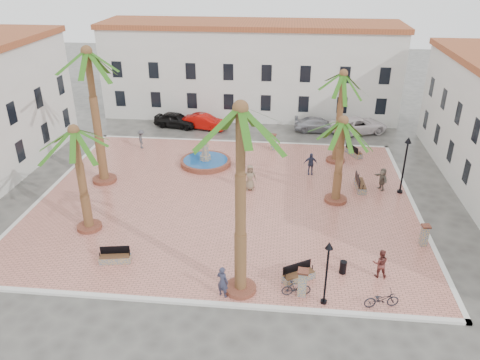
{
  "coord_description": "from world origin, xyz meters",
  "views": [
    {
      "loc": [
        4.02,
        -28.89,
        15.83
      ],
      "look_at": [
        1.0,
        0.0,
        1.6
      ],
      "focal_mm": 35.0,
      "sensor_mm": 36.0,
      "label": 1
    }
  ],
  "objects": [
    {
      "name": "plaza",
      "position": [
        0.0,
        0.0,
        0.07
      ],
      "size": [
        26.0,
        22.0,
        0.15
      ],
      "primitive_type": "cube",
      "color": "tan",
      "rests_on": "ground"
    },
    {
      "name": "bollard_se",
      "position": [
        5.19,
        -9.91,
        0.93
      ],
      "size": [
        0.59,
        0.59,
        1.51
      ],
      "rotation": [
        0.0,
        0.0,
        -0.1
      ],
      "color": "gray",
      "rests_on": "plaza"
    },
    {
      "name": "ground",
      "position": [
        0.0,
        0.0,
        0.0
      ],
      "size": [
        120.0,
        120.0,
        0.0
      ],
      "primitive_type": "plane",
      "color": "#56544F",
      "rests_on": "ground"
    },
    {
      "name": "lamppost_e",
      "position": [
        12.4,
        2.09,
        3.05
      ],
      "size": [
        0.46,
        0.46,
        4.28
      ],
      "color": "black",
      "rests_on": "plaza"
    },
    {
      "name": "pedestrian_fountain_a",
      "position": [
        1.57,
        1.48,
        1.11
      ],
      "size": [
        1.02,
        0.75,
        1.92
      ],
      "primitive_type": "imported",
      "rotation": [
        0.0,
        0.0,
        0.15
      ],
      "color": "#79654E",
      "rests_on": "plaza"
    },
    {
      "name": "bollard_n",
      "position": [
        2.94,
        9.3,
        0.89
      ],
      "size": [
        0.57,
        0.57,
        1.43
      ],
      "rotation": [
        0.0,
        0.0,
        -0.13
      ],
      "color": "gray",
      "rests_on": "plaza"
    },
    {
      "name": "kerb_s",
      "position": [
        0.0,
        -11.0,
        0.08
      ],
      "size": [
        26.3,
        0.3,
        0.16
      ],
      "primitive_type": "cube",
      "color": "silver",
      "rests_on": "ground"
    },
    {
      "name": "car_red",
      "position": [
        -4.06,
        14.39,
        0.73
      ],
      "size": [
        4.64,
        2.51,
        1.45
      ],
      "primitive_type": "imported",
      "rotation": [
        0.0,
        0.0,
        1.34
      ],
      "color": "#BB0C07",
      "rests_on": "ground"
    },
    {
      "name": "car_white",
      "position": [
        10.93,
        14.83,
        0.77
      ],
      "size": [
        6.11,
        4.4,
        1.54
      ],
      "primitive_type": "imported",
      "rotation": [
        0.0,
        0.0,
        1.94
      ],
      "color": "white",
      "rests_on": "ground"
    },
    {
      "name": "car_silver",
      "position": [
        7.1,
        14.86,
        0.67
      ],
      "size": [
        4.63,
        1.94,
        1.34
      ],
      "primitive_type": "imported",
      "rotation": [
        0.0,
        0.0,
        1.58
      ],
      "color": "#A4A3AC",
      "rests_on": "ground"
    },
    {
      "name": "bench_s",
      "position": [
        -5.17,
        -8.19,
        0.41
      ],
      "size": [
        1.8,
        0.82,
        0.91
      ],
      "rotation": [
        0.0,
        0.0,
        0.17
      ],
      "color": "gray",
      "rests_on": "plaza"
    },
    {
      "name": "pedestrian_north",
      "position": [
        -8.62,
        8.5,
        0.98
      ],
      "size": [
        0.96,
        1.23,
        1.67
      ],
      "primitive_type": "imported",
      "rotation": [
        0.0,
        0.0,
        1.93
      ],
      "color": "#46464B",
      "rests_on": "plaza"
    },
    {
      "name": "car_black",
      "position": [
        -6.94,
        14.63,
        0.75
      ],
      "size": [
        4.66,
        2.64,
        1.5
      ],
      "primitive_type": "imported",
      "rotation": [
        0.0,
        0.0,
        1.36
      ],
      "color": "black",
      "rests_on": "ground"
    },
    {
      "name": "palm_sw",
      "position": [
        -8.02,
        -4.9,
        5.89
      ],
      "size": [
        4.99,
        4.99,
        6.88
      ],
      "color": "brown",
      "rests_on": "plaza"
    },
    {
      "name": "bench_se",
      "position": [
        5.03,
        -8.74,
        0.42
      ],
      "size": [
        1.82,
        1.42,
        0.95
      ],
      "rotation": [
        0.0,
        0.0,
        0.56
      ],
      "color": "gray",
      "rests_on": "plaza"
    },
    {
      "name": "lamppost_s",
      "position": [
        6.27,
        -10.4,
        2.57
      ],
      "size": [
        0.39,
        0.39,
        3.58
      ],
      "color": "black",
      "rests_on": "plaza"
    },
    {
      "name": "palm_nw",
      "position": [
        -9.52,
        1.72,
        8.82
      ],
      "size": [
        5.8,
        5.8,
        10.08
      ],
      "color": "brown",
      "rests_on": "plaza"
    },
    {
      "name": "bicycle_b",
      "position": [
        4.9,
        -9.96,
        0.6
      ],
      "size": [
        1.55,
        0.68,
        0.9
      ],
      "primitive_type": "imported",
      "rotation": [
        0.0,
        0.0,
        1.74
      ],
      "color": "black",
      "rests_on": "plaza"
    },
    {
      "name": "pedestrian_fountain_b",
      "position": [
        6.03,
        4.58,
        1.04
      ],
      "size": [
        1.06,
        0.5,
        1.77
      ],
      "primitive_type": "imported",
      "rotation": [
        0.0,
        0.0,
        0.06
      ],
      "color": "#2E334C",
      "rests_on": "plaza"
    },
    {
      "name": "palm_ne",
      "position": [
        8.19,
        7.34,
        6.63
      ],
      "size": [
        4.94,
        4.94,
        7.65
      ],
      "color": "brown",
      "rests_on": "plaza"
    },
    {
      "name": "kerb_w",
      "position": [
        -13.0,
        0.0,
        0.08
      ],
      "size": [
        0.3,
        22.3,
        0.16
      ],
      "primitive_type": "cube",
      "color": "silver",
      "rests_on": "ground"
    },
    {
      "name": "bollard_e",
      "position": [
        12.4,
        -4.65,
        0.85
      ],
      "size": [
        0.53,
        0.53,
        1.36
      ],
      "rotation": [
        0.0,
        0.0,
        0.09
      ],
      "color": "gray",
      "rests_on": "plaza"
    },
    {
      "name": "palm_s",
      "position": [
        2.06,
        -9.88,
        8.9
      ],
      "size": [
        5.25,
        5.25,
        10.07
      ],
      "color": "brown",
      "rests_on": "plaza"
    },
    {
      "name": "bench_e",
      "position": [
        9.59,
        2.39,
        0.45
      ],
      "size": [
        0.68,
        2.03,
        1.06
      ],
      "rotation": [
        0.0,
        0.0,
        1.6
      ],
      "color": "gray",
      "rests_on": "plaza"
    },
    {
      "name": "bicycle_a",
      "position": [
        9.03,
        -10.4,
        0.61
      ],
      "size": [
        1.83,
        0.95,
        0.91
      ],
      "primitive_type": "imported",
      "rotation": [
        0.0,
        0.0,
        1.77
      ],
      "color": "black",
      "rests_on": "plaza"
    },
    {
      "name": "cyclist_b",
      "position": [
        9.32,
        -7.95,
        0.98
      ],
      "size": [
        0.84,
        0.67,
        1.65
      ],
      "primitive_type": "imported",
      "rotation": [
        0.0,
        0.0,
        3.08
      ],
      "color": "#5C2724",
      "rests_on": "plaza"
    },
    {
      "name": "pedestrian_east",
      "position": [
        11.12,
        2.48,
        0.99
      ],
      "size": [
        1.01,
        1.63,
        1.68
      ],
      "primitive_type": "imported",
      "rotation": [
        0.0,
        0.0,
        -1.21
      ],
      "color": "#685C4E",
      "rests_on": "plaza"
    },
    {
      "name": "kerb_n",
      "position": [
        0.0,
        11.0,
        0.08
      ],
      "size": [
        26.3,
        0.3,
        0.16
      ],
      "primitive_type": "cube",
      "color": "silver",
      "rests_on": "ground"
    },
    {
      "name": "litter_bin",
      "position": [
        7.42,
        -7.87,
        0.52
      ],
      "size": [
        0.38,
        0.38,
        0.73
      ],
      "primitive_type": "cylinder",
      "color": "black",
      "rests_on": "plaza"
    },
    {
      "name": "kerb_e",
      "position": [
        13.0,
        0.0,
        0.08
      ],
      "size": [
        0.3,
        22.3,
        0.16
      ],
      "primitive_type": "cube",
      "color": "silver",
      "rests_on": "ground"
    },
    {
      "name": "cyclist_a",
      "position": [
        1.21,
        -10.4,
        1.03
      ],
      "size": [
        0.76,
        0.65,
        1.76
      ],
      "primitive_type": "imported",
      "rotation": [
        0.0,
        0.0,
        2.71
      ],
      "color": "#2E2F45",
      "rests_on": "plaza"
    },
    {
      "name": "palm_e",
      "position": [
        7.67,
        0.35,
        5.25
      ],
      "size": [
        5.06,
        5.06,
        6.23
      ],
      "color": "brown",
      "rests_on": "plaza"
    },
    {
      "name": "fountain",
      "position": [
        -2.42,
        5.6,
        0.44
      ],
      "size": [
        4.1,
        4.1,
        2.12
      ],
      "color": "brown",
      "rests_on": "plaza"
    },
    {
      "name": "bench_ne",
      "position": [
        9.83,
        8.73,
        0.43
      ],
      "size": [
        1.35,
        1.91,
        0.98
      ],
      "rotation": [
        0.0,
        0.0,
        2.05
      ],
      "color": "gray",
      "rests_on": "plaza"
    },
    {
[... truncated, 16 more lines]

